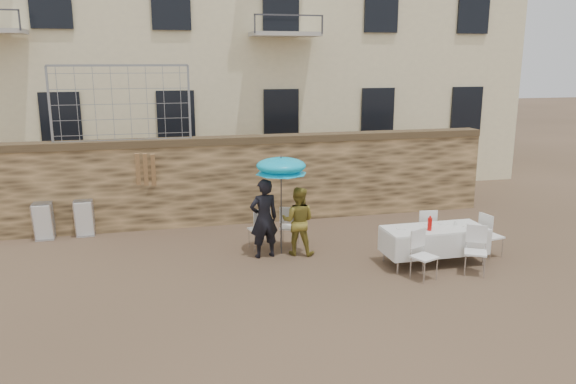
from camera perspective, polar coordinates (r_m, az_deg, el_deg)
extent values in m
plane|color=brown|center=(10.20, 0.79, -10.60)|extent=(80.00, 80.00, 0.00)
cube|color=olive|center=(14.54, -4.18, 1.23)|extent=(13.00, 0.50, 2.20)
imported|color=black|center=(11.90, -2.46, -2.70)|extent=(0.68, 0.50, 1.71)
imported|color=#AF9A35|center=(12.09, 1.03, -2.96)|extent=(0.89, 0.81, 1.49)
cylinder|color=#3F3F44|center=(12.07, -0.69, -2.28)|extent=(0.03, 0.03, 1.78)
cone|color=#09A9D4|center=(11.83, -0.71, 2.40)|extent=(1.11, 1.11, 0.22)
cube|color=silver|center=(11.92, 14.68, -3.63)|extent=(2.10, 0.85, 0.05)
cylinder|color=silver|center=(11.33, 11.14, -6.35)|extent=(0.04, 0.04, 0.74)
cylinder|color=silver|center=(12.23, 19.28, -5.39)|extent=(0.04, 0.04, 0.74)
cylinder|color=silver|center=(11.93, 9.75, -5.29)|extent=(0.04, 0.04, 0.74)
cylinder|color=silver|center=(12.78, 17.61, -4.46)|extent=(0.04, 0.04, 0.74)
cylinder|color=red|center=(11.66, 14.20, -3.19)|extent=(0.09, 0.09, 0.26)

